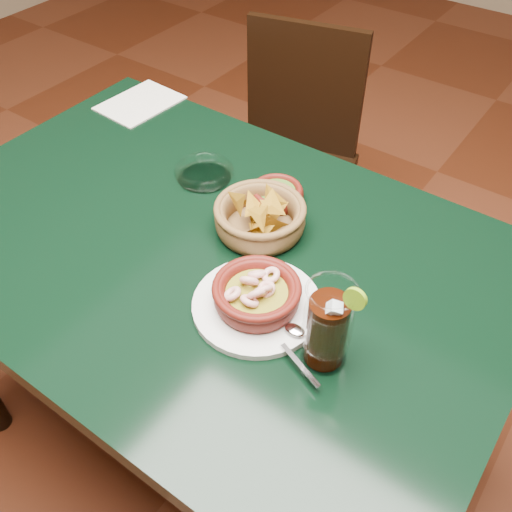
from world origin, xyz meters
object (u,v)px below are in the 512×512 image
Objects in this scene: dining_chair at (290,155)px; cola_drink at (327,326)px; chip_basket at (260,218)px; shrimp_plate at (257,297)px; dining_table at (206,278)px.

cola_drink is (0.57, -0.80, 0.36)m from dining_chair.
shrimp_plate is at bearing -56.14° from chip_basket.
cola_drink reaches higher than chip_basket.
dining_chair is at bearing 125.61° from cola_drink.
chip_basket is (-0.11, 0.17, 0.00)m from shrimp_plate.
dining_chair reaches higher than dining_table.
shrimp_plate is at bearing -61.27° from dining_chair.
shrimp_plate is at bearing 171.26° from cola_drink.
dining_chair is 0.94m from shrimp_plate.
dining_table is 0.23m from shrimp_plate.
dining_table is 1.42× the size of dining_chair.
dining_table is 0.38m from cola_drink.
cola_drink reaches higher than shrimp_plate.
dining_chair is (-0.24, 0.70, -0.19)m from dining_table.
dining_chair is 2.94× the size of shrimp_plate.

